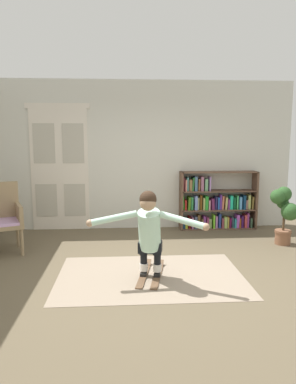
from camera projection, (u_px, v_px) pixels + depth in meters
The scene contains 9 objects.
ground_plane at pixel (150, 276), 4.76m from camera, with size 7.20×7.20×0.00m, color brown.
back_wall at pixel (141, 156), 7.10m from camera, with size 6.00×0.10×2.90m, color silver.
double_door at pixel (60, 167), 6.97m from camera, with size 1.22×0.05×2.45m.
rug at pixel (151, 276), 4.74m from camera, with size 2.44×1.61×0.01m, color gray.
bookshelf at pixel (215, 204), 7.14m from camera, with size 1.52×0.30×1.14m.
wicker_chair at pixel (1, 216), 5.67m from camera, with size 0.79×0.79×1.10m.
potted_plant at pixel (284, 210), 6.07m from camera, with size 0.45×0.44×0.99m.
skis_pair at pixel (151, 274), 4.77m from camera, with size 0.44×0.94×0.07m.
person_skier at pixel (149, 228), 4.50m from camera, with size 1.46×0.69×1.11m.
Camera 1 is at (-0.34, -4.52, 1.83)m, focal length 33.63 mm.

